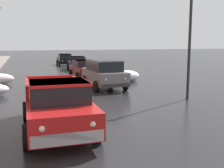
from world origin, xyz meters
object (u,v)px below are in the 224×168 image
at_px(suv_grey_parked_kerbside_close, 104,72).
at_px(sedan_black_queued_behind_truck, 65,59).
at_px(sedan_darkblue_parked_far_down_block, 77,63).
at_px(sedan_maroon_parked_kerbside_mid, 83,68).
at_px(pickup_truck_red_approaching_near_lane, 57,105).
at_px(street_lamp_post, 190,27).

relative_size(suv_grey_parked_kerbside_close, sedan_black_queued_behind_truck, 1.06).
height_order(suv_grey_parked_kerbside_close, sedan_darkblue_parked_far_down_block, suv_grey_parked_kerbside_close).
xyz_separation_m(sedan_maroon_parked_kerbside_mid, sedan_darkblue_parked_far_down_block, (0.66, 6.19, 0.00)).
bearing_deg(pickup_truck_red_approaching_near_lane, sedan_darkblue_parked_far_down_block, 77.37).
height_order(sedan_maroon_parked_kerbside_mid, sedan_darkblue_parked_far_down_block, same).
height_order(pickup_truck_red_approaching_near_lane, sedan_black_queued_behind_truck, pickup_truck_red_approaching_near_lane).
bearing_deg(street_lamp_post, sedan_black_queued_behind_truck, 97.31).
distance_m(sedan_darkblue_parked_far_down_block, street_lamp_post, 17.03).
bearing_deg(street_lamp_post, suv_grey_parked_kerbside_close, 122.66).
bearing_deg(suv_grey_parked_kerbside_close, street_lamp_post, -57.34).
bearing_deg(suv_grey_parked_kerbside_close, pickup_truck_red_approaching_near_lane, -116.17).
height_order(suv_grey_parked_kerbside_close, street_lamp_post, street_lamp_post).
height_order(pickup_truck_red_approaching_near_lane, sedan_maroon_parked_kerbside_mid, pickup_truck_red_approaching_near_lane).
relative_size(pickup_truck_red_approaching_near_lane, sedan_maroon_parked_kerbside_mid, 1.23).
distance_m(pickup_truck_red_approaching_near_lane, sedan_black_queued_behind_truck, 26.51).
distance_m(suv_grey_parked_kerbside_close, sedan_black_queued_behind_truck, 18.21).
distance_m(suv_grey_parked_kerbside_close, sedan_maroon_parked_kerbside_mid, 5.55).
bearing_deg(sedan_black_queued_behind_truck, sedan_maroon_parked_kerbside_mid, -91.38).
distance_m(suv_grey_parked_kerbside_close, sedan_darkblue_parked_far_down_block, 11.75).
bearing_deg(sedan_maroon_parked_kerbside_mid, pickup_truck_red_approaching_near_lane, -105.54).
xyz_separation_m(sedan_maroon_parked_kerbside_mid, sedan_black_queued_behind_truck, (0.30, 12.67, 0.00)).
distance_m(sedan_maroon_parked_kerbside_mid, sedan_darkblue_parked_far_down_block, 6.23).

